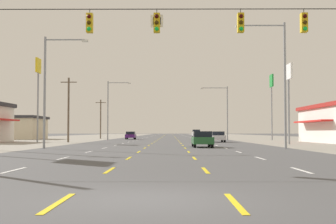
{
  "coord_description": "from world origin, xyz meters",
  "views": [
    {
      "loc": [
        0.47,
        -9.41,
        1.41
      ],
      "look_at": [
        0.21,
        40.39,
        3.62
      ],
      "focal_mm": 47.91,
      "sensor_mm": 36.0,
      "label": 1
    }
  ],
  "objects_px": {
    "sedan_far_left_mid": "(131,135)",
    "pole_sign_left_row_1": "(38,80)",
    "sedan_inner_right_nearest": "(202,139)",
    "streetlight_left_row_1": "(110,106)",
    "streetlight_left_row_0": "(49,84)",
    "streetlight_right_row_0": "(280,76)",
    "pole_sign_right_row_2": "(272,90)",
    "suv_far_right_midfar": "(196,133)",
    "streetlight_right_row_1": "(224,108)",
    "pole_sign_right_row_1": "(289,81)",
    "sedan_far_right_near": "(218,137)"
  },
  "relations": [
    {
      "from": "sedan_far_right_near",
      "to": "suv_far_right_midfar",
      "type": "xyz_separation_m",
      "value": [
        0.05,
        52.14,
        0.27
      ]
    },
    {
      "from": "suv_far_right_midfar",
      "to": "streetlight_left_row_1",
      "type": "height_order",
      "value": "streetlight_left_row_1"
    },
    {
      "from": "sedan_inner_right_nearest",
      "to": "streetlight_left_row_1",
      "type": "bearing_deg",
      "value": 110.81
    },
    {
      "from": "streetlight_left_row_1",
      "to": "streetlight_right_row_1",
      "type": "height_order",
      "value": "streetlight_left_row_1"
    },
    {
      "from": "pole_sign_left_row_1",
      "to": "pole_sign_right_row_2",
      "type": "bearing_deg",
      "value": 25.3
    },
    {
      "from": "sedan_far_left_mid",
      "to": "pole_sign_left_row_1",
      "type": "relative_size",
      "value": 0.4
    },
    {
      "from": "streetlight_right_row_1",
      "to": "streetlight_right_row_0",
      "type": "bearing_deg",
      "value": -89.81
    },
    {
      "from": "sedan_far_right_near",
      "to": "streetlight_left_row_0",
      "type": "bearing_deg",
      "value": -124.96
    },
    {
      "from": "streetlight_left_row_1",
      "to": "streetlight_right_row_1",
      "type": "distance_m",
      "value": 19.4
    },
    {
      "from": "pole_sign_left_row_1",
      "to": "sedan_far_left_mid",
      "type": "bearing_deg",
      "value": 67.88
    },
    {
      "from": "sedan_far_left_mid",
      "to": "pole_sign_left_row_1",
      "type": "bearing_deg",
      "value": -112.12
    },
    {
      "from": "pole_sign_right_row_1",
      "to": "sedan_inner_right_nearest",
      "type": "bearing_deg",
      "value": -138.46
    },
    {
      "from": "sedan_inner_right_nearest",
      "to": "pole_sign_right_row_2",
      "type": "relative_size",
      "value": 0.4
    },
    {
      "from": "pole_sign_right_row_1",
      "to": "streetlight_right_row_0",
      "type": "xyz_separation_m",
      "value": [
        -4.1,
        -12.84,
        -0.98
      ]
    },
    {
      "from": "streetlight_right_row_1",
      "to": "pole_sign_right_row_1",
      "type": "bearing_deg",
      "value": -80.56
    },
    {
      "from": "suv_far_right_midfar",
      "to": "streetlight_left_row_0",
      "type": "relative_size",
      "value": 0.52
    },
    {
      "from": "sedan_inner_right_nearest",
      "to": "streetlight_left_row_1",
      "type": "relative_size",
      "value": 0.45
    },
    {
      "from": "sedan_far_right_near",
      "to": "sedan_inner_right_nearest",
      "type": "bearing_deg",
      "value": -99.94
    },
    {
      "from": "suv_far_right_midfar",
      "to": "pole_sign_left_row_1",
      "type": "relative_size",
      "value": 0.44
    },
    {
      "from": "pole_sign_left_row_1",
      "to": "streetlight_left_row_1",
      "type": "height_order",
      "value": "pole_sign_left_row_1"
    },
    {
      "from": "pole_sign_right_row_1",
      "to": "streetlight_left_row_1",
      "type": "relative_size",
      "value": 0.9
    },
    {
      "from": "suv_far_right_midfar",
      "to": "pole_sign_right_row_2",
      "type": "xyz_separation_m",
      "value": [
        10.69,
        -37.73,
        7.44
      ]
    },
    {
      "from": "streetlight_left_row_0",
      "to": "streetlight_left_row_1",
      "type": "relative_size",
      "value": 0.95
    },
    {
      "from": "streetlight_right_row_0",
      "to": "pole_sign_left_row_1",
      "type": "bearing_deg",
      "value": 140.95
    },
    {
      "from": "pole_sign_left_row_1",
      "to": "pole_sign_right_row_1",
      "type": "relative_size",
      "value": 1.24
    },
    {
      "from": "suv_far_right_midfar",
      "to": "sedan_inner_right_nearest",
      "type": "bearing_deg",
      "value": -92.86
    },
    {
      "from": "streetlight_left_row_0",
      "to": "streetlight_right_row_0",
      "type": "distance_m",
      "value": 19.54
    },
    {
      "from": "sedan_inner_right_nearest",
      "to": "streetlight_left_row_0",
      "type": "bearing_deg",
      "value": -164.76
    },
    {
      "from": "pole_sign_right_row_2",
      "to": "streetlight_left_row_1",
      "type": "bearing_deg",
      "value": -179.71
    },
    {
      "from": "suv_far_right_midfar",
      "to": "pole_sign_right_row_2",
      "type": "height_order",
      "value": "pole_sign_right_row_2"
    },
    {
      "from": "sedan_far_right_near",
      "to": "streetlight_left_row_1",
      "type": "distance_m",
      "value": 22.57
    },
    {
      "from": "suv_far_right_midfar",
      "to": "streetlight_right_row_1",
      "type": "height_order",
      "value": "streetlight_right_row_1"
    },
    {
      "from": "pole_sign_left_row_1",
      "to": "pole_sign_right_row_1",
      "type": "bearing_deg",
      "value": -16.21
    },
    {
      "from": "sedan_far_right_near",
      "to": "suv_far_right_midfar",
      "type": "relative_size",
      "value": 0.92
    },
    {
      "from": "pole_sign_left_row_1",
      "to": "streetlight_right_row_1",
      "type": "distance_m",
      "value": 31.58
    },
    {
      "from": "pole_sign_left_row_1",
      "to": "streetlight_right_row_0",
      "type": "bearing_deg",
      "value": -39.05
    },
    {
      "from": "sedan_inner_right_nearest",
      "to": "sedan_far_right_near",
      "type": "relative_size",
      "value": 1.0
    },
    {
      "from": "streetlight_left_row_0",
      "to": "streetlight_left_row_1",
      "type": "xyz_separation_m",
      "value": [
        0.01,
        38.24,
        0.31
      ]
    },
    {
      "from": "pole_sign_right_row_2",
      "to": "sedan_far_left_mid",
      "type": "bearing_deg",
      "value": 160.84
    },
    {
      "from": "pole_sign_right_row_2",
      "to": "streetlight_left_row_0",
      "type": "relative_size",
      "value": 1.18
    },
    {
      "from": "sedan_far_right_near",
      "to": "sedan_far_left_mid",
      "type": "bearing_deg",
      "value": 121.29
    },
    {
      "from": "streetlight_left_row_0",
      "to": "streetlight_right_row_1",
      "type": "distance_m",
      "value": 42.89
    },
    {
      "from": "streetlight_left_row_0",
      "to": "streetlight_left_row_1",
      "type": "distance_m",
      "value": 38.24
    },
    {
      "from": "pole_sign_right_row_2",
      "to": "streetlight_left_row_0",
      "type": "xyz_separation_m",
      "value": [
        -27.49,
        -38.38,
        -3.01
      ]
    },
    {
      "from": "sedan_far_left_mid",
      "to": "pole_sign_left_row_1",
      "type": "xyz_separation_m",
      "value": [
        -10.2,
        -25.1,
        7.63
      ]
    },
    {
      "from": "sedan_far_left_mid",
      "to": "streetlight_left_row_0",
      "type": "height_order",
      "value": "streetlight_left_row_0"
    },
    {
      "from": "suv_far_right_midfar",
      "to": "streetlight_right_row_0",
      "type": "bearing_deg",
      "value": -87.95
    },
    {
      "from": "pole_sign_right_row_1",
      "to": "pole_sign_right_row_2",
      "type": "distance_m",
      "value": 25.87
    },
    {
      "from": "pole_sign_left_row_1",
      "to": "streetlight_right_row_1",
      "type": "height_order",
      "value": "pole_sign_left_row_1"
    },
    {
      "from": "streetlight_right_row_1",
      "to": "pole_sign_left_row_1",
      "type": "bearing_deg",
      "value": -148.62
    }
  ]
}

